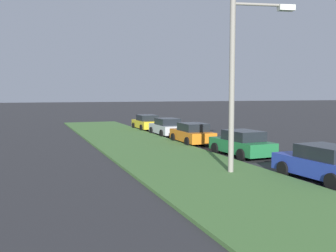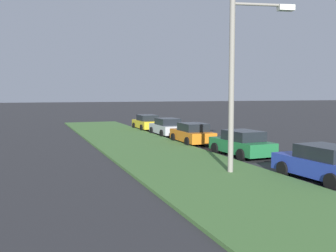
{
  "view_description": "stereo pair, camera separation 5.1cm",
  "coord_description": "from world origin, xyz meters",
  "views": [
    {
      "loc": [
        -6.96,
        14.78,
        3.57
      ],
      "look_at": [
        16.52,
        6.18,
        1.46
      ],
      "focal_mm": 41.78,
      "sensor_mm": 36.0,
      "label": 1
    },
    {
      "loc": [
        -6.98,
        14.73,
        3.57
      ],
      "look_at": [
        16.52,
        6.18,
        1.46
      ],
      "focal_mm": 41.78,
      "sensor_mm": 36.0,
      "label": 2
    }
  ],
  "objects": [
    {
      "name": "parked_car_orange",
      "position": [
        18.17,
        3.75,
        0.72
      ],
      "size": [
        4.32,
        2.05,
        1.47
      ],
      "rotation": [
        0.0,
        0.0,
        -0.01
      ],
      "color": "orange",
      "rests_on": "ground"
    },
    {
      "name": "parked_car_silver",
      "position": [
        23.75,
        3.63,
        0.72
      ],
      "size": [
        4.3,
        2.02,
        1.47
      ],
      "rotation": [
        0.0,
        0.0,
        -0.0
      ],
      "color": "#B2B5BA",
      "rests_on": "ground"
    },
    {
      "name": "parked_car_yellow",
      "position": [
        29.23,
        3.74,
        0.72
      ],
      "size": [
        4.32,
        2.05,
        1.47
      ],
      "rotation": [
        0.0,
        0.0,
        0.01
      ],
      "color": "gold",
      "rests_on": "ground"
    },
    {
      "name": "parked_car_green",
      "position": [
        12.22,
        3.3,
        0.72
      ],
      "size": [
        4.39,
        2.2,
        1.47
      ],
      "rotation": [
        0.0,
        0.0,
        0.06
      ],
      "color": "#1E6B38",
      "rests_on": "ground"
    },
    {
      "name": "streetlight",
      "position": [
        7.9,
        6.03,
        4.39
      ],
      "size": [
        0.83,
        2.85,
        7.5
      ],
      "color": "gray",
      "rests_on": "ground"
    },
    {
      "name": "grass_median",
      "position": [
        10.0,
        7.55,
        0.06
      ],
      "size": [
        60.0,
        6.0,
        0.12
      ],
      "primitive_type": "cube",
      "color": "#477238",
      "rests_on": "ground"
    },
    {
      "name": "parked_car_blue",
      "position": [
        5.58,
        3.42,
        0.72
      ],
      "size": [
        4.4,
        2.21,
        1.47
      ],
      "rotation": [
        0.0,
        0.0,
        0.06
      ],
      "color": "#23389E",
      "rests_on": "ground"
    }
  ]
}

